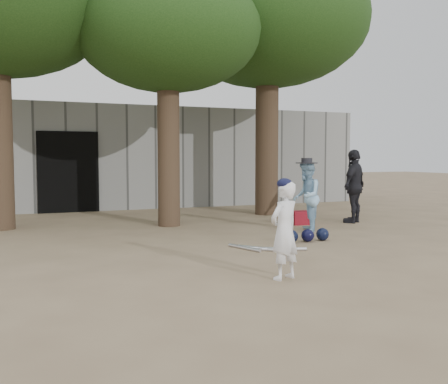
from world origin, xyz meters
name	(u,v)px	position (x,y,z in m)	size (l,w,h in m)	color
ground	(211,267)	(0.00, 0.00, 0.00)	(70.00, 70.00, 0.00)	#937C5E
boy_player	(284,230)	(0.59, -0.98, 0.61)	(0.44, 0.29, 1.21)	white
spectator_blue	(306,197)	(2.93, 2.33, 0.71)	(0.69, 0.54, 1.42)	#93C1E3
spectator_dark	(354,186)	(4.68, 3.11, 0.84)	(0.98, 0.41, 1.68)	black
red_bag	(301,218)	(3.39, 3.30, 0.15)	(0.42, 0.32, 0.30)	maroon
back_building	(100,157)	(0.00, 10.33, 1.50)	(16.00, 5.24, 3.00)	gray
helmet_row	(307,235)	(2.31, 1.26, 0.11)	(0.87, 0.25, 0.23)	black
bat_pile	(264,248)	(1.23, 0.83, 0.03)	(1.04, 0.86, 0.06)	silver
tree_row	(164,18)	(0.74, 5.02, 4.69)	(11.40, 5.80, 6.69)	brown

